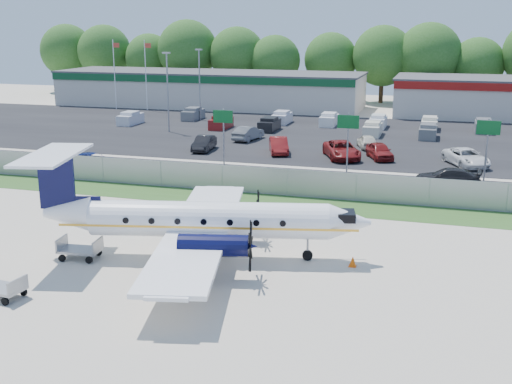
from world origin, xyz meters
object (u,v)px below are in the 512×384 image
(aircraft, at_px, (202,219))
(baggage_cart_near, at_px, (80,249))
(pushback_tug, at_px, (208,239))
(baggage_cart_far, at_px, (1,287))

(aircraft, relative_size, baggage_cart_near, 7.99)
(pushback_tug, relative_size, baggage_cart_near, 1.26)
(pushback_tug, bearing_deg, baggage_cart_near, -151.75)
(aircraft, xyz_separation_m, pushback_tug, (-0.16, 1.29, -1.51))
(pushback_tug, bearing_deg, baggage_cart_far, -127.74)
(pushback_tug, height_order, baggage_cart_near, pushback_tug)
(aircraft, relative_size, pushback_tug, 6.35)
(aircraft, height_order, baggage_cart_near, aircraft)
(baggage_cart_near, distance_m, baggage_cart_far, 5.54)
(pushback_tug, relative_size, baggage_cart_far, 1.30)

